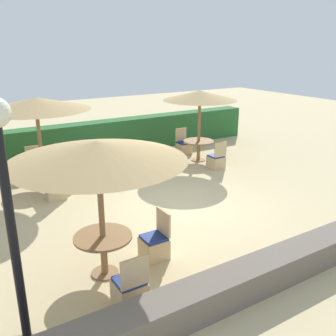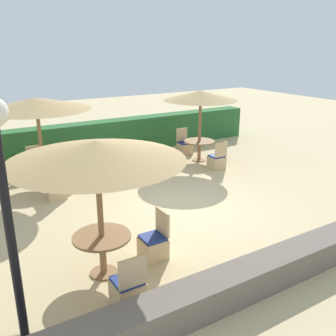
{
  "view_description": "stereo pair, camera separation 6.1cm",
  "coord_description": "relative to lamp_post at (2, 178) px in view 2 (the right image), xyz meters",
  "views": [
    {
      "loc": [
        -4.71,
        -7.01,
        3.86
      ],
      "look_at": [
        0.0,
        0.6,
        0.9
      ],
      "focal_mm": 40.0,
      "sensor_mm": 36.0,
      "label": 1
    },
    {
      "loc": [
        -4.65,
        -7.05,
        3.86
      ],
      "look_at": [
        0.0,
        0.6,
        0.9
      ],
      "focal_mm": 40.0,
      "sensor_mm": 36.0,
      "label": 2
    }
  ],
  "objects": [
    {
      "name": "patio_chair_back_left_north",
      "position": [
        1.73,
        6.78,
        -2.09
      ],
      "size": [
        0.46,
        0.46,
        0.93
      ],
      "rotation": [
        0.0,
        0.0,
        3.14
      ],
      "color": "tan",
      "rests_on": "ground_plane"
    },
    {
      "name": "parasol_back_left",
      "position": [
        1.71,
        5.77,
        0.01
      ],
      "size": [
        2.89,
        2.89,
        2.53
      ],
      "color": "olive",
      "rests_on": "ground_plane"
    },
    {
      "name": "patio_chair_back_right_south",
      "position": [
        6.92,
        4.51,
        -2.09
      ],
      "size": [
        0.46,
        0.46,
        0.93
      ],
      "color": "tan",
      "rests_on": "ground_plane"
    },
    {
      "name": "ground_plane",
      "position": [
        4.17,
        2.45,
        -2.35
      ],
      "size": [
        40.0,
        40.0,
        0.0
      ],
      "primitive_type": "plane",
      "color": "#C6B284"
    },
    {
      "name": "patio_chair_back_left_south",
      "position": [
        1.74,
        4.71,
        -2.09
      ],
      "size": [
        0.46,
        0.46,
        0.93
      ],
      "color": "tan",
      "rests_on": "ground_plane"
    },
    {
      "name": "round_table_front_left",
      "position": [
        1.52,
        0.88,
        -1.78
      ],
      "size": [
        1.01,
        1.01,
        0.75
      ],
      "color": "olive",
      "rests_on": "ground_plane"
    },
    {
      "name": "stone_border",
      "position": [
        4.17,
        -0.85,
        -2.1
      ],
      "size": [
        10.0,
        0.56,
        0.51
      ],
      "primitive_type": "cube",
      "color": "#6B6056",
      "rests_on": "ground_plane"
    },
    {
      "name": "patio_chair_back_right_north",
      "position": [
        6.99,
        6.51,
        -2.09
      ],
      "size": [
        0.46,
        0.46,
        0.93
      ],
      "rotation": [
        0.0,
        0.0,
        3.14
      ],
      "color": "tan",
      "rests_on": "ground_plane"
    },
    {
      "name": "patio_chair_front_left_east",
      "position": [
        2.54,
        0.89,
        -2.09
      ],
      "size": [
        0.46,
        0.46,
        0.93
      ],
      "rotation": [
        0.0,
        0.0,
        1.57
      ],
      "color": "tan",
      "rests_on": "ground_plane"
    },
    {
      "name": "parasol_front_left",
      "position": [
        1.52,
        0.88,
        -0.1
      ],
      "size": [
        2.89,
        2.89,
        2.42
      ],
      "color": "olive",
      "rests_on": "ground_plane"
    },
    {
      "name": "round_table_back_right",
      "position": [
        6.96,
        5.54,
        -1.8
      ],
      "size": [
        1.05,
        1.05,
        0.71
      ],
      "color": "olive",
      "rests_on": "ground_plane"
    },
    {
      "name": "lamp_post",
      "position": [
        0.0,
        0.0,
        0.0
      ],
      "size": [
        0.36,
        0.36,
        3.32
      ],
      "color": "black",
      "rests_on": "ground_plane"
    },
    {
      "name": "hedge_row",
      "position": [
        4.17,
        8.01,
        -1.74
      ],
      "size": [
        13.0,
        0.7,
        1.23
      ],
      "primitive_type": "cube",
      "color": "#28602D",
      "rests_on": "ground_plane"
    },
    {
      "name": "round_table_back_left",
      "position": [
        1.71,
        5.77,
        -1.77
      ],
      "size": [
        1.11,
        1.11,
        0.73
      ],
      "color": "olive",
      "rests_on": "ground_plane"
    },
    {
      "name": "patio_chair_back_left_east",
      "position": [
        2.69,
        5.73,
        -2.09
      ],
      "size": [
        0.46,
        0.46,
        0.93
      ],
      "rotation": [
        0.0,
        0.0,
        1.57
      ],
      "color": "tan",
      "rests_on": "ground_plane"
    },
    {
      "name": "parasol_back_right",
      "position": [
        6.96,
        5.54,
        -0.11
      ],
      "size": [
        2.48,
        2.48,
        2.42
      ],
      "color": "olive",
      "rests_on": "ground_plane"
    },
    {
      "name": "patio_chair_front_left_south",
      "position": [
        1.53,
        -0.1,
        -2.09
      ],
      "size": [
        0.46,
        0.46,
        0.93
      ],
      "color": "tan",
      "rests_on": "ground_plane"
    }
  ]
}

